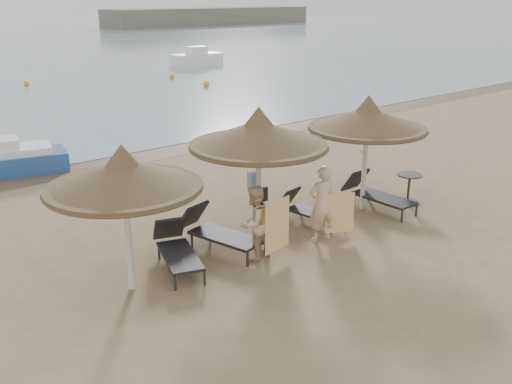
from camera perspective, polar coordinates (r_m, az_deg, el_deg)
ground at (r=12.44m, az=2.80°, el=-6.88°), size 160.00×160.00×0.00m
wet_sand_strip at (r=19.93m, az=-15.71°, el=2.60°), size 200.00×1.60×0.01m
palapa_left at (r=10.70m, az=-13.13°, el=1.61°), size 2.94×2.94×2.92m
palapa_center at (r=12.74m, az=0.27°, el=5.74°), size 3.16×3.16×3.14m
palapa_right at (r=14.95m, az=11.08°, el=7.15°), size 3.08×3.08×3.05m
lounger_far_left at (r=12.19m, az=-7.96°, el=-5.55°), size 1.24×2.08×0.88m
lounger_near_left at (r=12.88m, az=-4.03°, el=-3.87°), size 1.18×2.22×0.95m
lounger_near_right at (r=14.41m, az=5.06°, el=-1.67°), size 0.84×1.80×0.77m
lounger_far_right at (r=15.60m, az=11.81°, el=-0.08°), size 0.72×2.09×0.93m
side_table at (r=16.17m, az=15.01°, el=0.24°), size 0.68×0.68×0.82m
person_left at (r=12.14m, az=-0.18°, el=-2.56°), size 0.98×0.73×1.93m
person_right at (r=13.11m, az=6.62°, el=-0.56°), size 1.10×0.85×2.12m
towel_left at (r=12.16m, az=2.15°, el=-3.35°), size 0.82×0.17×1.16m
towel_right at (r=13.33m, az=8.38°, el=-2.08°), size 0.63×0.33×0.97m
bag_patterned at (r=13.17m, az=-0.24°, el=1.20°), size 0.35×0.17×0.42m
bag_dark at (r=13.01m, az=0.71°, el=-0.26°), size 0.24×0.09×0.33m
pedal_boat at (r=19.89m, az=-22.10°, el=3.13°), size 2.75×2.00×1.15m
buoy_mid at (r=38.81m, az=-21.97°, el=10.04°), size 0.34×0.34×0.34m
buoy_right at (r=35.80m, az=-5.01°, el=10.70°), size 0.38×0.38×0.38m
buoy_extra at (r=39.60m, az=-8.42°, el=11.37°), size 0.35×0.35×0.35m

